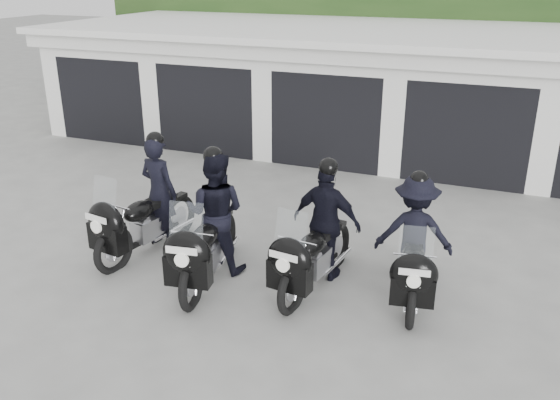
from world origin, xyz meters
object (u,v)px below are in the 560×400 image
at_px(police_bike_a, 146,206).
at_px(police_bike_c, 321,232).
at_px(police_bike_b, 211,223).
at_px(police_bike_d, 414,242).

bearing_deg(police_bike_a, police_bike_c, 10.55).
bearing_deg(police_bike_c, police_bike_b, -158.87).
xyz_separation_m(police_bike_b, police_bike_c, (1.59, 0.39, -0.03)).
distance_m(police_bike_c, police_bike_d, 1.33).
relative_size(police_bike_b, police_bike_d, 1.11).
bearing_deg(police_bike_d, police_bike_a, 173.87).
relative_size(police_bike_a, police_bike_b, 0.99).
relative_size(police_bike_a, police_bike_d, 1.09).
height_order(police_bike_b, police_bike_c, police_bike_b).
relative_size(police_bike_a, police_bike_c, 1.03).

